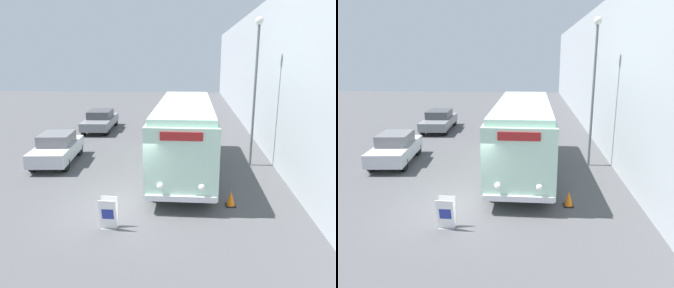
# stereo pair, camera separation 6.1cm
# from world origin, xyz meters

# --- Properties ---
(ground_plane) EXTENTS (80.00, 80.00, 0.00)m
(ground_plane) POSITION_xyz_m (0.00, 0.00, 0.00)
(ground_plane) COLOR #4C4C4F
(building_wall_right) EXTENTS (0.30, 60.00, 8.30)m
(building_wall_right) POSITION_xyz_m (6.54, 10.00, 4.15)
(building_wall_right) COLOR #9EA3A8
(building_wall_right) RESTS_ON ground_plane
(vintage_bus) EXTENTS (2.50, 9.29, 3.25)m
(vintage_bus) POSITION_xyz_m (2.03, 4.33, 1.85)
(vintage_bus) COLOR black
(vintage_bus) RESTS_ON ground_plane
(sign_board) EXTENTS (0.53, 0.38, 1.01)m
(sign_board) POSITION_xyz_m (-0.18, -1.25, 0.49)
(sign_board) COLOR gray
(sign_board) RESTS_ON ground_plane
(streetlamp) EXTENTS (0.36, 0.36, 6.95)m
(streetlamp) POSITION_xyz_m (5.27, 5.41, 4.45)
(streetlamp) COLOR #595E60
(streetlamp) RESTS_ON ground_plane
(parked_car_near) EXTENTS (2.14, 4.20, 1.52)m
(parked_car_near) POSITION_xyz_m (-4.40, 5.05, 0.77)
(parked_car_near) COLOR black
(parked_car_near) RESTS_ON ground_plane
(parked_car_mid) EXTENTS (2.11, 4.82, 1.45)m
(parked_car_mid) POSITION_xyz_m (-4.35, 12.80, 0.74)
(parked_car_mid) COLOR black
(parked_car_mid) RESTS_ON ground_plane
(traffic_cone) EXTENTS (0.36, 0.36, 0.56)m
(traffic_cone) POSITION_xyz_m (3.80, 0.65, 0.28)
(traffic_cone) COLOR black
(traffic_cone) RESTS_ON ground_plane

